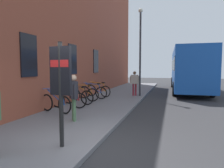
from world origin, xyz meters
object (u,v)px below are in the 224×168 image
(bicycle_leaning_wall, at_px, (56,103))
(bicycle_nearest_sign, at_px, (98,91))
(bicycle_mid_rack, at_px, (78,97))
(bicycle_by_door, at_px, (83,94))
(street_lamp, at_px, (140,45))
(bicycle_beside_lamp, at_px, (68,99))
(city_bus, at_px, (189,68))
(transit_info_sign, at_px, (61,78))
(pedestrian_by_facade, at_px, (74,93))
(bicycle_far_end, at_px, (93,92))
(pedestrian_near_bus, at_px, (135,81))

(bicycle_leaning_wall, height_order, bicycle_nearest_sign, same)
(bicycle_mid_rack, xyz_separation_m, bicycle_nearest_sign, (2.85, -0.04, 0.00))
(bicycle_leaning_wall, xyz_separation_m, bicycle_by_door, (2.91, 0.09, 0.00))
(bicycle_leaning_wall, xyz_separation_m, street_lamp, (5.91, -2.54, 2.88))
(bicycle_beside_lamp, xyz_separation_m, city_bus, (9.75, -5.79, 1.41))
(transit_info_sign, bearing_deg, bicycle_nearest_sign, 14.38)
(city_bus, height_order, pedestrian_by_facade, city_bus)
(bicycle_beside_lamp, xyz_separation_m, transit_info_sign, (-4.13, -2.07, 1.21))
(bicycle_beside_lamp, bearing_deg, street_lamp, -26.91)
(bicycle_far_end, bearing_deg, street_lamp, -50.67)
(pedestrian_near_bus, relative_size, street_lamp, 0.29)
(bicycle_far_end, distance_m, city_bus, 9.06)
(bicycle_nearest_sign, bearing_deg, street_lamp, -66.07)
(bicycle_by_door, bearing_deg, bicycle_beside_lamp, -176.09)
(bicycle_far_end, height_order, city_bus, city_bus)
(bicycle_leaning_wall, distance_m, bicycle_nearest_sign, 4.82)
(bicycle_mid_rack, height_order, street_lamp, street_lamp)
(city_bus, distance_m, pedestrian_by_facade, 12.57)
(bicycle_by_door, height_order, pedestrian_by_facade, pedestrian_by_facade)
(pedestrian_near_bus, bearing_deg, bicycle_by_door, 143.16)
(bicycle_leaning_wall, distance_m, pedestrian_near_bus, 6.35)
(bicycle_by_door, distance_m, bicycle_far_end, 1.00)
(bicycle_mid_rack, relative_size, city_bus, 0.17)
(bicycle_beside_lamp, xyz_separation_m, bicycle_by_door, (1.91, 0.13, -0.00))
(bicycle_by_door, xyz_separation_m, pedestrian_near_bus, (3.03, -2.27, 0.59))
(pedestrian_near_bus, bearing_deg, bicycle_leaning_wall, 159.83)
(bicycle_mid_rack, relative_size, bicycle_nearest_sign, 1.01)
(transit_info_sign, height_order, pedestrian_by_facade, transit_info_sign)
(bicycle_beside_lamp, relative_size, pedestrian_near_bus, 1.11)
(transit_info_sign, bearing_deg, street_lamp, -2.66)
(bicycle_nearest_sign, height_order, street_lamp, street_lamp)
(bicycle_by_door, distance_m, bicycle_nearest_sign, 1.92)
(transit_info_sign, bearing_deg, bicycle_leaning_wall, 33.97)
(bicycle_far_end, distance_m, pedestrian_near_bus, 3.00)
(bicycle_by_door, distance_m, pedestrian_near_bus, 3.83)
(bicycle_leaning_wall, bearing_deg, bicycle_nearest_sign, -0.89)
(city_bus, bearing_deg, bicycle_far_end, 139.92)
(bicycle_leaning_wall, relative_size, pedestrian_by_facade, 1.08)
(bicycle_by_door, xyz_separation_m, city_bus, (7.83, -5.93, 1.41))
(bicycle_beside_lamp, height_order, street_lamp, street_lamp)
(transit_info_sign, relative_size, pedestrian_near_bus, 1.50)
(bicycle_leaning_wall, bearing_deg, bicycle_beside_lamp, -2.36)
(bicycle_far_end, xyz_separation_m, city_bus, (6.85, -5.76, 1.41))
(bicycle_mid_rack, bearing_deg, bicycle_far_end, -1.18)
(bicycle_by_door, height_order, bicycle_nearest_sign, same)
(transit_info_sign, bearing_deg, city_bus, -15.00)
(street_lamp, bearing_deg, pedestrian_by_facade, 169.99)
(transit_info_sign, height_order, city_bus, city_bus)
(bicycle_leaning_wall, height_order, bicycle_beside_lamp, same)
(bicycle_nearest_sign, distance_m, pedestrian_near_bus, 2.46)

